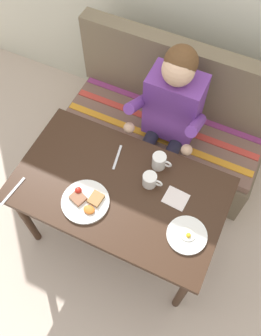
# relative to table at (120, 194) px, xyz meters

# --- Properties ---
(ground_plane) EXTENTS (8.00, 8.00, 0.00)m
(ground_plane) POSITION_rel_table_xyz_m (0.00, 0.00, -0.65)
(ground_plane) COLOR beige
(table) EXTENTS (1.20, 0.70, 0.73)m
(table) POSITION_rel_table_xyz_m (0.00, 0.00, 0.00)
(table) COLOR #352114
(table) RESTS_ON ground
(couch) EXTENTS (1.44, 0.56, 1.00)m
(couch) POSITION_rel_table_xyz_m (0.00, 0.76, -0.32)
(couch) COLOR #6E5F49
(couch) RESTS_ON ground
(person) EXTENTS (0.45, 0.61, 1.21)m
(person) POSITION_rel_table_xyz_m (0.06, 0.59, 0.09)
(person) COLOR #6B3793
(person) RESTS_ON ground
(plate_breakfast) EXTENTS (0.27, 0.27, 0.05)m
(plate_breakfast) POSITION_rel_table_xyz_m (-0.13, -0.15, 0.09)
(plate_breakfast) COLOR white
(plate_breakfast) RESTS_ON table
(plate_eggs) EXTENTS (0.21, 0.21, 0.04)m
(plate_eggs) POSITION_rel_table_xyz_m (0.44, -0.10, 0.09)
(plate_eggs) COLOR white
(plate_eggs) RESTS_ON table
(coffee_mug) EXTENTS (0.12, 0.08, 0.09)m
(coffee_mug) POSITION_rel_table_xyz_m (0.14, 0.10, 0.13)
(coffee_mug) COLOR white
(coffee_mug) RESTS_ON table
(coffee_mug_second) EXTENTS (0.12, 0.08, 0.10)m
(coffee_mug_second) POSITION_rel_table_xyz_m (0.14, 0.23, 0.13)
(coffee_mug_second) COLOR white
(coffee_mug_second) RESTS_ON table
(napkin) EXTENTS (0.14, 0.12, 0.01)m
(napkin) POSITION_rel_table_xyz_m (0.31, 0.07, 0.09)
(napkin) COLOR silver
(napkin) RESTS_ON table
(fork) EXTENTS (0.04, 0.17, 0.00)m
(fork) POSITION_rel_table_xyz_m (-0.10, 0.18, 0.08)
(fork) COLOR silver
(fork) RESTS_ON table
(knife) EXTENTS (0.04, 0.20, 0.00)m
(knife) POSITION_rel_table_xyz_m (-0.53, -0.27, 0.08)
(knife) COLOR silver
(knife) RESTS_ON table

